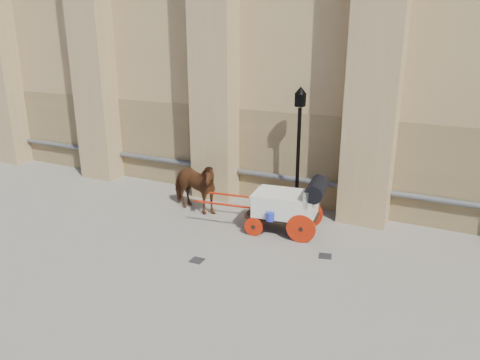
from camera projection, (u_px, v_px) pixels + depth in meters
The scene contains 6 objects.
ground at pixel (184, 242), 12.61m from camera, with size 90.00×90.00×0.00m, color gray.
horse at pixel (193, 186), 14.46m from camera, with size 0.90×1.98×1.68m, color brown.
carriage at pixel (290, 203), 12.96m from camera, with size 3.80×1.46×1.62m.
street_lamp at pixel (298, 148), 13.95m from camera, with size 0.37×0.37×3.91m.
drain_grate_near at pixel (197, 260), 11.63m from camera, with size 0.32×0.32×0.01m, color black.
drain_grate_far at pixel (325, 256), 11.84m from camera, with size 0.32×0.32×0.01m, color black.
Camera 1 is at (6.41, -9.62, 5.54)m, focal length 35.00 mm.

